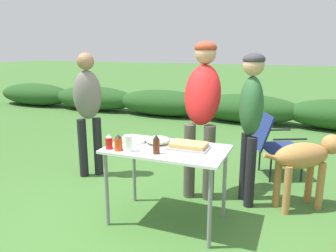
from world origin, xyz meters
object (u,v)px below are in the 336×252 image
Objects in this scene: standing_person_in_gray_fleece at (202,102)px; ketchup_bottle at (109,142)px; standing_person_in_olive_jacket at (88,104)px; food_tray at (189,146)px; standing_person_in_red_jacket at (251,112)px; plate_stack at (133,140)px; hot_sauce_bottle at (118,143)px; mixing_bowl at (158,140)px; camp_chair_green_behind_table at (273,141)px; bbq_sauce_bottle at (156,145)px; paper_cup_stack at (128,143)px; dog at (306,159)px; folding_table at (167,156)px.

ketchup_bottle is at bearing -128.48° from standing_person_in_gray_fleece.
ketchup_bottle is at bearing -88.98° from standing_person_in_olive_jacket.
standing_person_in_red_jacket is (0.45, 0.63, 0.23)m from food_tray.
hot_sauce_bottle reaches higher than plate_stack.
mixing_bowl is 1.78m from camp_chair_green_behind_table.
hot_sauce_bottle is 0.35m from bbq_sauce_bottle.
standing_person_in_red_jacket is (0.77, 0.59, 0.23)m from mixing_bowl.
camp_chair_green_behind_table is (0.63, 1.51, -0.30)m from food_tray.
standing_person_in_olive_jacket is at bearing 145.97° from bbq_sauce_bottle.
ketchup_bottle is 0.46m from bbq_sauce_bottle.
paper_cup_stack is 0.10m from hot_sauce_bottle.
standing_person_in_gray_fleece reaches higher than food_tray.
plate_stack is 1.20m from standing_person_in_olive_jacket.
dog is at bearing 33.42° from hot_sauce_bottle.
hot_sauce_bottle is 0.18× the size of camp_chair_green_behind_table.
dog is (2.57, 0.09, -0.42)m from standing_person_in_olive_jacket.
bbq_sauce_bottle is (-0.22, -0.24, 0.05)m from food_tray.
standing_person_in_red_jacket is at bearing -114.72° from dog.
food_tray is 0.33m from mixing_bowl.
standing_person_in_gray_fleece is at bearing 68.76° from mixing_bowl.
dog is at bearing 0.28° from camp_chair_green_behind_table.
standing_person_in_olive_jacket is 1.90× the size of camp_chair_green_behind_table.
plate_stack is 1.76× the size of paper_cup_stack.
standing_person_in_gray_fleece is at bearing 63.11° from hot_sauce_bottle.
folding_table is at bearing 31.69° from hot_sauce_bottle.
standing_person_in_red_jacket is at bearing 37.41° from mixing_bowl.
standing_person_in_gray_fleece is at bearing 80.94° from folding_table.
folding_table is 1.79m from camp_chair_green_behind_table.
standing_person_in_gray_fleece is at bearing -41.94° from standing_person_in_olive_jacket.
mixing_bowl reaches higher than folding_table.
mixing_bowl reaches higher than dog.
mixing_bowl reaches higher than plate_stack.
camp_chair_green_behind_table is (-0.37, 0.76, -0.06)m from dog.
plate_stack is 1.95m from camp_chair_green_behind_table.
paper_cup_stack is 2.13m from camp_chair_green_behind_table.
standing_person_in_red_jacket reaches higher than bbq_sauce_bottle.
camp_chair_green_behind_table is at bearing 56.36° from hot_sauce_bottle.
plate_stack is 0.32× the size of dog.
standing_person_in_red_jacket reaches higher than mixing_bowl.
mixing_bowl is at bearing -80.75° from standing_person_in_red_jacket.
paper_cup_stack reaches higher than dog.
food_tray is at bearing -90.00° from standing_person_in_gray_fleece.
dog is (1.33, 0.71, -0.25)m from mixing_bowl.
paper_cup_stack is at bearing -149.48° from food_tray.
standing_person_in_gray_fleece is (0.14, 0.92, 0.24)m from bbq_sauce_bottle.
hot_sauce_bottle reaches higher than food_tray.
standing_person_in_olive_jacket is at bearing 156.90° from food_tray.
food_tray is 2.45× the size of hot_sauce_bottle.
bbq_sauce_bottle reaches higher than food_tray.
ketchup_bottle reaches higher than dog.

